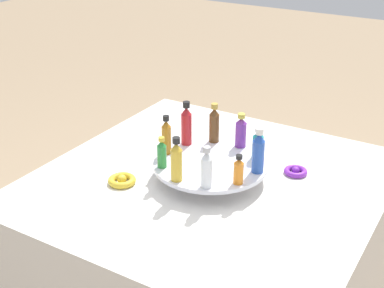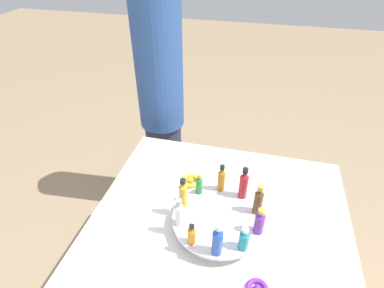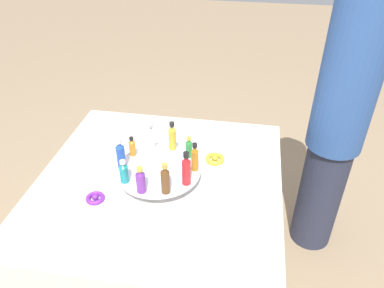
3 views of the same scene
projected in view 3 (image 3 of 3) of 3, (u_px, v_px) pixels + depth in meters
ground_plane at (166, 286)px, 1.99m from camera, size 12.00×12.00×0.00m
party_table at (163, 239)px, 1.78m from camera, size 1.01×1.01×0.74m
display_stand at (159, 171)px, 1.54m from camera, size 0.35×0.35×0.06m
bottle_red at (186, 170)px, 1.42m from camera, size 0.03×0.03×0.15m
bottle_amber at (195, 158)px, 1.49m from camera, size 0.03×0.03×0.13m
bottle_green at (189, 148)px, 1.57m from camera, size 0.03×0.03×0.10m
bottle_gold at (172, 137)px, 1.61m from camera, size 0.03×0.03×0.13m
bottle_clear at (151, 137)px, 1.62m from camera, size 0.03×0.03×0.12m
bottle_orange at (132, 147)px, 1.59m from camera, size 0.03×0.03×0.09m
bottle_blue at (121, 155)px, 1.50m from camera, size 0.04×0.04×0.14m
bottle_teal at (124, 172)px, 1.44m from camera, size 0.03×0.03×0.10m
bottle_purple at (141, 180)px, 1.39m from camera, size 0.04×0.04×0.11m
bottle_brown at (165, 179)px, 1.38m from camera, size 0.03×0.03×0.13m
ribbon_bow_gold at (215, 159)px, 1.66m from camera, size 0.09×0.09×0.03m
ribbon_bow_purple at (95, 198)px, 1.46m from camera, size 0.07×0.07×0.02m
person_figure at (339, 121)px, 1.82m from camera, size 0.27×0.27×1.61m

